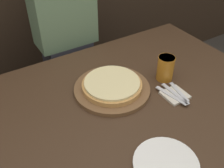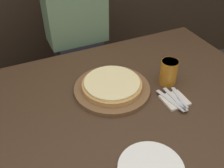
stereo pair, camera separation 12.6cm
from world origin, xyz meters
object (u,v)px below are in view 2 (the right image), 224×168
Objects in this scene: beer_glass at (169,71)px; diner_person at (78,48)px; spoon at (179,97)px; fork at (170,100)px; pizza_on_board at (112,87)px; dinner_knife at (175,99)px.

beer_glass is 0.72m from diner_person.
diner_person reaches higher than beer_glass.
diner_person is at bearing 106.80° from spoon.
pizza_on_board is at bearing 137.11° from fork.
spoon is at bearing 0.00° from dinner_knife.
fork is 1.00× the size of dinner_knife.
beer_glass is (0.28, -0.06, 0.05)m from pizza_on_board.
pizza_on_board is 2.47× the size of spoon.
beer_glass is at bearing 70.45° from dinner_knife.
beer_glass is 0.86× the size of spoon.
beer_glass is at bearing 80.37° from spoon.
beer_glass reaches higher than dinner_knife.
fork is at bearing -76.57° from diner_person.
diner_person reaches higher than spoon.
fork is 0.82m from diner_person.
beer_glass is 0.10× the size of diner_person.
spoon is 0.83m from diner_person.
spoon is (0.03, 0.00, 0.00)m from dinner_knife.
fork is 1.17× the size of spoon.
diner_person reaches higher than fork.
dinner_knife is at bearing 180.00° from spoon.
dinner_knife is (0.03, 0.00, 0.00)m from fork.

